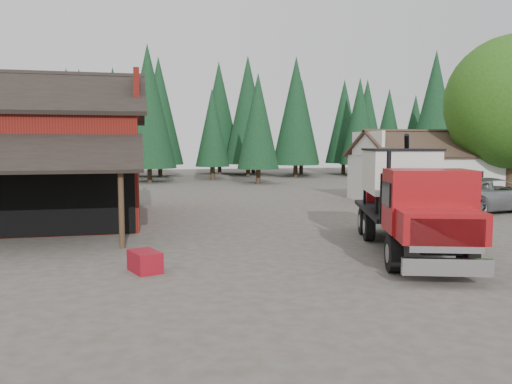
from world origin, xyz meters
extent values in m
plane|color=#494239|center=(0.00, 0.00, 0.00)|extent=(120.00, 120.00, 0.00)
cube|color=maroon|center=(-11.00, 10.00, 2.50)|extent=(12.00, 10.00, 5.00)
cube|color=black|center=(-11.00, 12.50, 6.00)|extent=(12.80, 5.53, 2.35)
cube|color=maroon|center=(-5.00, 10.00, 6.00)|extent=(0.25, 7.00, 2.00)
cylinder|color=#382619|center=(-5.60, 2.10, 1.40)|extent=(0.20, 0.20, 2.80)
cube|color=silver|center=(13.00, 13.00, 1.50)|extent=(8.00, 6.00, 3.00)
cube|color=#38281E|center=(13.00, 11.50, 3.75)|extent=(8.60, 3.42, 1.80)
cube|color=#38281E|center=(13.00, 14.50, 3.75)|extent=(8.60, 3.42, 1.80)
cube|color=silver|center=(9.00, 13.00, 3.75)|extent=(0.20, 4.20, 1.50)
cube|color=silver|center=(17.00, 13.00, 3.75)|extent=(0.20, 4.20, 1.50)
cube|color=#38281E|center=(11.50, 9.98, 1.00)|extent=(0.90, 0.06, 2.00)
cube|color=black|center=(14.50, 9.98, 1.60)|extent=(1.20, 0.06, 1.00)
cylinder|color=#382619|center=(17.00, 10.00, 1.60)|extent=(0.60, 0.60, 3.20)
sphere|color=#225112|center=(15.80, 10.80, 5.00)|extent=(4.40, 4.40, 4.40)
cylinder|color=#382619|center=(6.00, 30.00, 0.80)|extent=(0.44, 0.44, 1.60)
cone|color=black|center=(6.00, 30.00, 5.90)|extent=(3.96, 3.96, 9.00)
cylinder|color=#382619|center=(22.00, 26.00, 0.80)|extent=(0.44, 0.44, 1.60)
cone|color=black|center=(22.00, 26.00, 6.90)|extent=(4.84, 4.84, 11.00)
cylinder|color=#382619|center=(-4.00, 34.00, 0.80)|extent=(0.44, 0.44, 1.60)
cone|color=black|center=(-4.00, 34.00, 7.40)|extent=(5.28, 5.28, 12.00)
cylinder|color=black|center=(2.12, -3.13, 0.54)|extent=(0.66, 1.14, 1.09)
cylinder|color=black|center=(4.10, -3.75, 0.54)|extent=(0.66, 1.14, 1.09)
cylinder|color=black|center=(3.54, 1.40, 0.54)|extent=(0.66, 1.14, 1.09)
cylinder|color=black|center=(5.52, 0.78, 0.54)|extent=(0.66, 1.14, 1.09)
cylinder|color=black|center=(3.96, 2.72, 0.54)|extent=(0.66, 1.14, 1.09)
cylinder|color=black|center=(5.94, 2.10, 0.54)|extent=(0.66, 1.14, 1.09)
cube|color=black|center=(4.06, -0.42, 0.94)|extent=(3.58, 8.44, 0.40)
cube|color=silver|center=(2.65, -4.90, 0.54)|extent=(2.22, 0.85, 0.45)
cube|color=silver|center=(2.68, -4.80, 1.34)|extent=(1.82, 0.66, 0.89)
cube|color=maroon|center=(2.86, -4.24, 1.48)|extent=(2.51, 1.89, 0.84)
cube|color=maroon|center=(3.25, -3.01, 2.03)|extent=(2.77, 2.31, 1.83)
cube|color=black|center=(3.01, -3.77, 2.32)|extent=(2.01, 0.70, 0.89)
cylinder|color=black|center=(2.57, -1.87, 2.57)|extent=(0.17, 0.17, 1.78)
cube|color=black|center=(3.54, -2.07, 1.98)|extent=(2.35, 0.84, 1.58)
cube|color=black|center=(4.47, 0.90, 1.21)|extent=(4.12, 6.23, 0.16)
cube|color=silver|center=(4.47, 0.90, 2.67)|extent=(3.15, 3.79, 1.58)
cone|color=silver|center=(4.47, 0.90, 1.68)|extent=(2.73, 2.73, 0.69)
cube|color=black|center=(4.47, 0.90, 3.48)|extent=(3.27, 3.92, 0.08)
cylinder|color=black|center=(5.45, 2.05, 2.57)|extent=(1.32, 1.94, 3.02)
cube|color=maroon|center=(4.62, 3.35, 1.48)|extent=(0.80, 0.93, 0.45)
cylinder|color=silver|center=(4.52, -2.74, 0.84)|extent=(0.82, 1.11, 0.55)
imported|color=#A9ABB0|center=(14.00, 7.78, 0.93)|extent=(7.07, 4.04, 1.86)
cube|color=maroon|center=(-4.85, -1.45, 0.30)|extent=(1.04, 1.28, 0.60)
camera|label=1|loc=(-4.94, -15.94, 3.65)|focal=35.00mm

